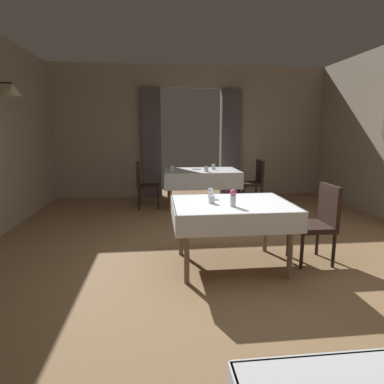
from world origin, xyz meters
The scene contains 14 objects.
ground centered at (0.00, 0.00, 0.00)m, with size 10.08×10.08×0.00m, color olive.
wall_back centered at (0.00, 4.18, 1.51)m, with size 6.40×0.27×3.00m.
dining_table_mid centered at (0.02, 0.07, 0.66)m, with size 1.33×1.01×0.75m.
dining_table_far centered at (0.09, 3.08, 0.65)m, with size 1.54×1.02×0.75m.
chair_mid_right centered at (1.07, 0.08, 0.52)m, with size 0.44×0.44×0.93m.
chair_far_right centered at (1.24, 3.15, 0.52)m, with size 0.44×0.44×0.93m.
chair_far_left centered at (-1.07, 3.01, 0.52)m, with size 0.44×0.44×0.93m.
flower_vase_mid centered at (-0.01, -0.12, 0.85)m, with size 0.07×0.07×0.19m.
glass_mid_b centered at (-0.21, 0.06, 0.79)m, with size 0.07×0.07×0.09m, color silver.
glass_mid_c centered at (-0.17, 0.34, 0.81)m, with size 0.06×0.06×0.12m, color silver.
glass_far_a centered at (0.36, 3.16, 0.81)m, with size 0.07×0.07×0.11m, color silver.
plate_far_b centered at (0.00, 3.19, 0.76)m, with size 0.19×0.19×0.01m, color white.
glass_far_c centered at (0.16, 2.81, 0.80)m, with size 0.08×0.08×0.11m, color silver.
glass_far_d centered at (-0.51, 3.03, 0.80)m, with size 0.08×0.08×0.10m, color silver.
Camera 1 is at (-0.80, -3.35, 1.55)m, focal length 29.80 mm.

